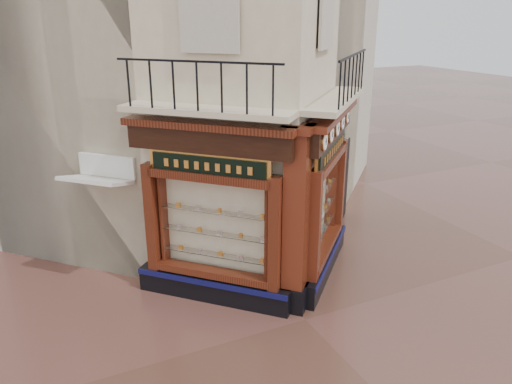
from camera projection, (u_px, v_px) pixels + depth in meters
ground at (305, 320)px, 10.29m from camera, size 80.00×80.00×0.00m
main_building at (196, 12)px, 13.49m from camera, size 11.31×11.31×12.00m
neighbour_left at (90, 30)px, 14.76m from camera, size 11.31×11.31×11.00m
neighbour_right at (242, 28)px, 16.76m from camera, size 11.31×11.31×11.00m
shopfront_left at (212, 216)px, 10.38m from camera, size 2.86×2.86×3.98m
shopfront_right at (326, 196)px, 11.52m from camera, size 2.86×2.86×3.98m
corner_pilaster at (296, 224)px, 10.06m from camera, size 0.85×0.85×3.98m
balcony at (275, 104)px, 10.13m from camera, size 5.94×2.97×1.03m
clock_a at (324, 141)px, 9.68m from camera, size 0.31×0.31×0.39m
clock_b at (331, 134)px, 10.25m from camera, size 0.30×0.30×0.37m
clock_c at (337, 127)px, 10.84m from camera, size 0.32×0.32×0.41m
clock_d at (342, 122)px, 11.40m from camera, size 0.30×0.30×0.38m
clock_e at (347, 117)px, 11.98m from camera, size 0.27×0.27×0.34m
awning at (107, 284)px, 11.64m from camera, size 1.60×1.60×0.28m
signboard_left at (208, 166)px, 9.94m from camera, size 1.91×1.91×0.51m
signboard_right at (331, 149)px, 11.12m from camera, size 2.10×2.10×0.56m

